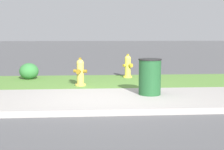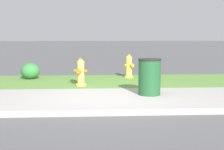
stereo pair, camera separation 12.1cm
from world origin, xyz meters
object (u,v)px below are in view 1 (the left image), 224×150
(trash_bin, at_px, (150,77))
(shrub_bush_mid_verge, at_px, (29,71))
(fire_hydrant_across_street, at_px, (80,72))
(fire_hydrant_near_corner, at_px, (128,66))

(trash_bin, xyz_separation_m, shrub_bush_mid_verge, (-3.28, 2.83, -0.17))
(fire_hydrant_across_street, xyz_separation_m, fire_hydrant_near_corner, (1.50, 1.53, -0.00))
(fire_hydrant_near_corner, height_order, trash_bin, trash_bin)
(trash_bin, bearing_deg, fire_hydrant_across_street, 139.03)
(fire_hydrant_across_street, distance_m, shrub_bush_mid_verge, 2.16)
(fire_hydrant_near_corner, height_order, shrub_bush_mid_verge, fire_hydrant_near_corner)
(fire_hydrant_near_corner, bearing_deg, shrub_bush_mid_verge, -31.99)
(trash_bin, relative_size, shrub_bush_mid_verge, 1.42)
(fire_hydrant_near_corner, relative_size, shrub_bush_mid_verge, 1.29)
(fire_hydrant_across_street, height_order, trash_bin, trash_bin)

